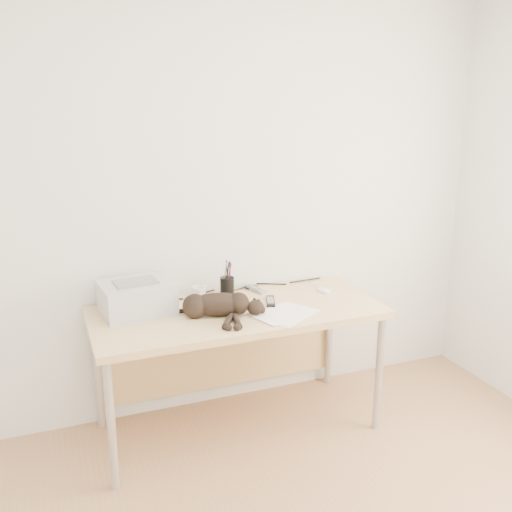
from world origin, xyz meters
name	(u,v)px	position (x,y,z in m)	size (l,w,h in m)	color
wall_back	(216,199)	(0.00, 1.75, 1.30)	(3.50, 3.50, 0.00)	silver
desk	(232,326)	(0.00, 1.48, 0.61)	(1.60, 0.70, 0.74)	#DFC083
printer	(137,297)	(-0.52, 1.55, 0.83)	(0.40, 0.35, 0.18)	silver
papers	(285,314)	(0.22, 1.22, 0.74)	(0.40, 0.35, 0.01)	white
cat	(215,306)	(-0.15, 1.33, 0.80)	(0.57, 0.38, 0.14)	black
mug	(199,294)	(-0.16, 1.60, 0.78)	(0.09, 0.09, 0.08)	silver
pen_cup	(227,286)	(0.02, 1.62, 0.80)	(0.08, 0.08, 0.21)	black
remote_grey	(256,289)	(0.21, 1.64, 0.75)	(0.05, 0.17, 0.02)	gray
remote_black	(270,302)	(0.21, 1.41, 0.75)	(0.05, 0.17, 0.02)	black
mouse	(323,288)	(0.58, 1.48, 0.76)	(0.07, 0.12, 0.04)	white
cable_tangle	(220,291)	(0.00, 1.70, 0.75)	(1.36, 0.09, 0.01)	black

